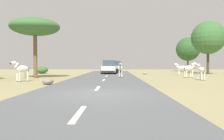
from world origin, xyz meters
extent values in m
plane|color=#998E60|center=(0.00, 0.00, 0.00)|extent=(90.00, 90.00, 0.00)
cube|color=#56595B|center=(-0.20, 0.00, 0.03)|extent=(6.00, 64.00, 0.05)
cube|color=silver|center=(-0.20, -4.00, 0.05)|extent=(0.16, 2.00, 0.01)
cube|color=silver|center=(-0.20, 2.00, 0.05)|extent=(0.16, 2.00, 0.01)
cube|color=silver|center=(-0.20, 8.00, 0.05)|extent=(0.16, 2.00, 0.01)
cube|color=silver|center=(-0.20, 14.00, 0.05)|extent=(0.16, 2.00, 0.01)
cube|color=silver|center=(-0.20, 20.00, 0.05)|extent=(0.16, 2.00, 0.01)
cube|color=silver|center=(-0.20, 26.00, 0.05)|extent=(0.16, 2.00, 0.01)
ellipsoid|color=silver|center=(1.21, 11.67, 0.88)|extent=(0.44, 0.96, 0.44)
cylinder|color=silver|center=(1.07, 11.37, 0.37)|extent=(0.10, 0.10, 0.64)
cylinder|color=#28231E|center=(1.07, 11.37, 0.07)|extent=(0.12, 0.12, 0.04)
cylinder|color=silver|center=(1.31, 11.35, 0.37)|extent=(0.10, 0.10, 0.64)
cylinder|color=#28231E|center=(1.31, 11.35, 0.07)|extent=(0.12, 0.12, 0.04)
cylinder|color=silver|center=(1.11, 11.98, 0.37)|extent=(0.10, 0.10, 0.64)
cylinder|color=#28231E|center=(1.11, 11.98, 0.07)|extent=(0.12, 0.12, 0.04)
cylinder|color=silver|center=(1.35, 11.97, 0.37)|extent=(0.10, 0.10, 0.64)
cylinder|color=#28231E|center=(1.35, 11.97, 0.07)|extent=(0.12, 0.12, 0.04)
cylinder|color=silver|center=(1.18, 11.22, 1.11)|extent=(0.19, 0.35, 0.38)
cube|color=black|center=(1.18, 11.22, 1.19)|extent=(0.05, 0.31, 0.26)
ellipsoid|color=silver|center=(1.16, 11.00, 1.25)|extent=(0.20, 0.42, 0.21)
ellipsoid|color=black|center=(1.15, 10.83, 1.23)|extent=(0.13, 0.15, 0.12)
cone|color=silver|center=(1.11, 11.10, 1.35)|extent=(0.08, 0.08, 0.12)
cone|color=silver|center=(1.23, 11.09, 1.35)|extent=(0.08, 0.08, 0.12)
cylinder|color=black|center=(1.24, 12.14, 0.79)|extent=(0.04, 0.13, 0.38)
ellipsoid|color=silver|center=(7.79, 12.26, 0.92)|extent=(1.13, 0.78, 0.49)
cylinder|color=silver|center=(8.15, 12.26, 0.36)|extent=(0.14, 0.14, 0.71)
cylinder|color=#28231E|center=(8.15, 12.26, 0.02)|extent=(0.16, 0.16, 0.05)
cylinder|color=silver|center=(8.05, 12.51, 0.36)|extent=(0.14, 0.14, 0.71)
cylinder|color=#28231E|center=(8.05, 12.51, 0.02)|extent=(0.16, 0.16, 0.05)
cylinder|color=silver|center=(7.52, 12.00, 0.36)|extent=(0.14, 0.14, 0.71)
cylinder|color=#28231E|center=(7.52, 12.00, 0.02)|extent=(0.16, 0.16, 0.05)
cylinder|color=silver|center=(7.42, 12.25, 0.36)|extent=(0.14, 0.14, 0.71)
cylinder|color=#28231E|center=(7.42, 12.25, 0.02)|extent=(0.16, 0.16, 0.05)
cylinder|color=silver|center=(8.25, 12.45, 1.18)|extent=(0.42, 0.32, 0.42)
cube|color=black|center=(8.25, 12.45, 1.26)|extent=(0.33, 0.17, 0.29)
ellipsoid|color=silver|center=(8.48, 12.54, 1.33)|extent=(0.49, 0.35, 0.23)
ellipsoid|color=black|center=(8.65, 12.61, 1.32)|extent=(0.20, 0.18, 0.14)
cone|color=silver|center=(8.40, 12.43, 1.45)|extent=(0.11, 0.11, 0.13)
cone|color=silver|center=(8.35, 12.56, 1.45)|extent=(0.11, 0.11, 0.13)
cylinder|color=black|center=(7.30, 12.06, 0.83)|extent=(0.15, 0.09, 0.42)
ellipsoid|color=silver|center=(-6.18, 7.00, 0.95)|extent=(0.91, 1.14, 0.51)
cylinder|color=silver|center=(-6.48, 6.77, 0.37)|extent=(0.15, 0.15, 0.73)
cylinder|color=#28231E|center=(-6.48, 6.77, 0.02)|extent=(0.17, 0.17, 0.05)
cylinder|color=silver|center=(-6.24, 6.63, 0.37)|extent=(0.15, 0.15, 0.73)
cylinder|color=#28231E|center=(-6.24, 6.63, 0.02)|extent=(0.17, 0.17, 0.05)
cylinder|color=silver|center=(-6.12, 7.37, 0.37)|extent=(0.15, 0.15, 0.73)
cylinder|color=#28231E|center=(-6.12, 7.37, 0.02)|extent=(0.17, 0.17, 0.05)
cylinder|color=silver|center=(-5.89, 7.23, 0.37)|extent=(0.15, 0.15, 0.73)
cylinder|color=#28231E|center=(-5.89, 7.23, 0.02)|extent=(0.17, 0.17, 0.05)
cylinder|color=silver|center=(-6.44, 6.56, 1.21)|extent=(0.36, 0.43, 0.43)
cube|color=black|center=(-6.44, 6.56, 1.29)|extent=(0.21, 0.32, 0.30)
ellipsoid|color=silver|center=(-6.57, 6.34, 1.37)|extent=(0.41, 0.50, 0.23)
ellipsoid|color=black|center=(-6.67, 6.18, 1.35)|extent=(0.20, 0.21, 0.14)
cone|color=silver|center=(-6.57, 6.48, 1.48)|extent=(0.12, 0.12, 0.14)
cone|color=silver|center=(-6.45, 6.41, 1.48)|extent=(0.12, 0.12, 0.14)
cylinder|color=black|center=(-5.91, 7.46, 0.85)|extent=(0.11, 0.15, 0.43)
ellipsoid|color=silver|center=(7.65, 8.69, 0.84)|extent=(0.48, 0.99, 0.45)
cylinder|color=silver|center=(7.74, 9.01, 0.33)|extent=(0.10, 0.10, 0.65)
cylinder|color=#28231E|center=(7.74, 9.01, 0.02)|extent=(0.12, 0.12, 0.04)
cylinder|color=silver|center=(7.50, 8.99, 0.33)|extent=(0.10, 0.10, 0.65)
cylinder|color=#28231E|center=(7.50, 8.99, 0.02)|extent=(0.12, 0.12, 0.04)
cylinder|color=silver|center=(7.80, 8.39, 0.33)|extent=(0.10, 0.10, 0.65)
cylinder|color=#28231E|center=(7.80, 8.39, 0.02)|extent=(0.12, 0.12, 0.04)
cylinder|color=silver|center=(7.56, 8.37, 0.33)|extent=(0.10, 0.10, 0.65)
cylinder|color=#28231E|center=(7.56, 8.37, 0.02)|extent=(0.12, 0.12, 0.04)
cylinder|color=silver|center=(7.61, 9.15, 1.07)|extent=(0.21, 0.36, 0.38)
cube|color=black|center=(7.61, 9.15, 1.15)|extent=(0.07, 0.32, 0.26)
ellipsoid|color=silver|center=(7.58, 9.37, 1.22)|extent=(0.21, 0.43, 0.21)
ellipsoid|color=black|center=(7.57, 9.54, 1.20)|extent=(0.14, 0.16, 0.12)
cone|color=silver|center=(7.65, 9.27, 1.32)|extent=(0.09, 0.09, 0.12)
cone|color=silver|center=(7.53, 9.26, 1.32)|extent=(0.09, 0.09, 0.12)
cylinder|color=black|center=(7.70, 8.22, 0.76)|extent=(0.05, 0.14, 0.39)
ellipsoid|color=silver|center=(8.46, 16.80, 0.87)|extent=(1.06, 0.74, 0.47)
cylinder|color=silver|center=(8.21, 17.04, 0.34)|extent=(0.13, 0.13, 0.67)
cylinder|color=#28231E|center=(8.21, 17.04, 0.02)|extent=(0.15, 0.15, 0.04)
cylinder|color=silver|center=(8.11, 16.81, 0.34)|extent=(0.13, 0.13, 0.67)
cylinder|color=#28231E|center=(8.11, 16.81, 0.02)|extent=(0.15, 0.15, 0.04)
cylinder|color=silver|center=(8.81, 16.79, 0.34)|extent=(0.13, 0.13, 0.67)
cylinder|color=#28231E|center=(8.81, 16.79, 0.02)|extent=(0.15, 0.15, 0.04)
cylinder|color=silver|center=(8.71, 16.56, 0.34)|extent=(0.13, 0.13, 0.67)
cylinder|color=#28231E|center=(8.71, 16.56, 0.02)|extent=(0.15, 0.15, 0.04)
cylinder|color=silver|center=(8.02, 16.98, 1.11)|extent=(0.40, 0.30, 0.40)
cube|color=black|center=(8.02, 16.98, 1.19)|extent=(0.32, 0.16, 0.27)
ellipsoid|color=silver|center=(7.81, 17.07, 1.26)|extent=(0.47, 0.33, 0.22)
ellipsoid|color=black|center=(7.65, 17.13, 1.24)|extent=(0.19, 0.17, 0.13)
cone|color=silver|center=(7.93, 17.09, 1.37)|extent=(0.11, 0.11, 0.13)
cone|color=silver|center=(7.88, 16.97, 1.37)|extent=(0.11, 0.11, 0.13)
cylinder|color=black|center=(8.92, 16.61, 0.78)|extent=(0.14, 0.09, 0.40)
cube|color=white|center=(-0.04, 20.25, 0.63)|extent=(2.08, 4.31, 0.80)
cube|color=#334751|center=(-0.03, 20.45, 1.41)|extent=(1.78, 2.31, 0.76)
cube|color=black|center=(-0.19, 18.09, 0.36)|extent=(1.72, 0.27, 0.24)
cylinder|color=black|center=(-1.03, 18.96, 0.39)|extent=(0.27, 0.69, 0.68)
cylinder|color=black|center=(0.77, 18.84, 0.39)|extent=(0.27, 0.69, 0.68)
cylinder|color=black|center=(-0.85, 21.66, 0.39)|extent=(0.27, 0.69, 0.68)
cylinder|color=black|center=(0.95, 21.53, 0.39)|extent=(0.27, 0.69, 0.68)
cube|color=white|center=(0.64, 25.82, 0.63)|extent=(1.99, 4.28, 0.80)
cube|color=#334751|center=(0.63, 26.02, 1.41)|extent=(1.74, 2.27, 0.76)
cube|color=black|center=(0.74, 23.67, 0.36)|extent=(1.72, 0.24, 0.24)
cylinder|color=black|center=(-0.20, 24.43, 0.39)|extent=(0.25, 0.69, 0.68)
cylinder|color=black|center=(1.60, 24.52, 0.39)|extent=(0.25, 0.69, 0.68)
cylinder|color=black|center=(-0.32, 27.13, 0.39)|extent=(0.25, 0.69, 0.68)
cylinder|color=black|center=(1.48, 27.21, 0.39)|extent=(0.25, 0.69, 0.68)
cylinder|color=#4C3823|center=(12.72, 19.91, 1.50)|extent=(0.32, 0.32, 3.00)
sphere|color=#386633|center=(12.72, 19.91, 4.72)|extent=(4.28, 4.28, 4.28)
cylinder|color=brown|center=(-6.73, 11.26, 1.98)|extent=(0.35, 0.35, 3.95)
ellipsoid|color=#386633|center=(-6.73, 11.26, 4.75)|extent=(4.53, 4.53, 1.59)
cylinder|color=brown|center=(13.19, 29.55, 1.12)|extent=(0.30, 0.30, 2.24)
sphere|color=#2D5628|center=(13.19, 29.55, 3.85)|extent=(4.03, 4.03, 4.03)
ellipsoid|color=#386633|center=(-9.34, 21.07, 0.50)|extent=(1.65, 1.49, 0.99)
ellipsoid|color=gray|center=(4.42, 19.09, 0.14)|extent=(0.54, 0.50, 0.29)
ellipsoid|color=gray|center=(-3.57, 4.60, 0.20)|extent=(0.71, 0.73, 0.40)
camera|label=1|loc=(0.73, -9.68, 1.31)|focal=36.34mm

